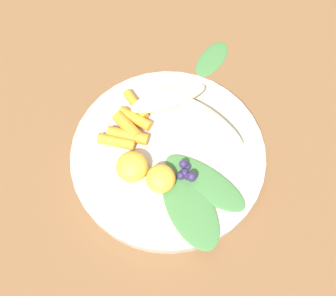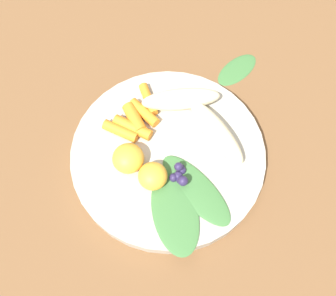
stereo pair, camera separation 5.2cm
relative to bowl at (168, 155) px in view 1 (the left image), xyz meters
name	(u,v)px [view 1 (the left image)]	position (x,y,z in m)	size (l,w,h in m)	color
ground_plane	(168,158)	(0.00, 0.00, -0.01)	(2.40, 2.40, 0.00)	brown
bowl	(168,155)	(0.00, 0.00, 0.00)	(0.28, 0.28, 0.03)	#B2AD9E
banana_peeled_left	(168,98)	(0.03, -0.08, 0.03)	(0.12, 0.03, 0.03)	beige
banana_peeled_right	(211,122)	(-0.05, -0.06, 0.03)	(0.12, 0.03, 0.03)	beige
orange_segment_near	(161,178)	(-0.01, 0.05, 0.03)	(0.04, 0.04, 0.03)	#F4A833
orange_segment_far	(132,167)	(0.04, 0.05, 0.03)	(0.04, 0.04, 0.03)	#F4A833
carrot_front	(136,104)	(0.07, -0.05, 0.02)	(0.01, 0.01, 0.05)	orange
carrot_mid_left	(135,118)	(0.06, -0.03, 0.02)	(0.02, 0.02, 0.05)	orange
carrot_mid_right	(127,126)	(0.07, -0.01, 0.02)	(0.02, 0.02, 0.05)	orange
carrot_rear	(127,137)	(0.06, 0.00, 0.02)	(0.02, 0.02, 0.06)	orange
carrot_small	(117,141)	(0.07, 0.01, 0.02)	(0.02, 0.02, 0.05)	orange
blueberry_pile	(186,171)	(-0.04, 0.03, 0.02)	(0.03, 0.03, 0.03)	#2D234C
coconut_shred_patch	(186,185)	(-0.04, 0.04, 0.01)	(0.05, 0.05, 0.00)	white
kale_leaf_left	(190,208)	(-0.06, 0.07, 0.02)	(0.12, 0.06, 0.01)	#3D7038
kale_leaf_right	(205,182)	(-0.06, 0.03, 0.02)	(0.13, 0.05, 0.01)	#3D7038
kale_leaf_stray	(212,58)	(-0.01, -0.20, -0.01)	(0.09, 0.04, 0.01)	#3D7038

